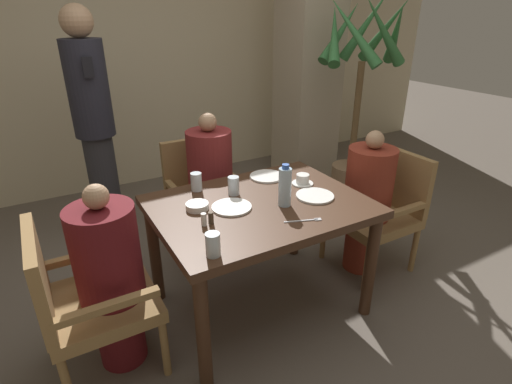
{
  "coord_description": "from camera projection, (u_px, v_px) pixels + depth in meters",
  "views": [
    {
      "loc": [
        -1.03,
        -1.76,
        1.73
      ],
      "look_at": [
        0.0,
        0.04,
        0.78
      ],
      "focal_mm": 28.0,
      "sensor_mm": 36.0,
      "label": 1
    }
  ],
  "objects": [
    {
      "name": "chair_left_side",
      "position": [
        84.0,
        297.0,
        1.94
      ],
      "size": [
        0.52,
        0.52,
        0.84
      ],
      "color": "olive",
      "rests_on": "ground_plane"
    },
    {
      "name": "ground_plane",
      "position": [
        259.0,
        304.0,
        2.58
      ],
      "size": [
        16.0,
        16.0,
        0.0
      ],
      "primitive_type": "plane",
      "color": "#60564C"
    },
    {
      "name": "plate_dessert_center",
      "position": [
        315.0,
        196.0,
        2.34
      ],
      "size": [
        0.22,
        0.22,
        0.01
      ],
      "color": "white",
      "rests_on": "dining_table"
    },
    {
      "name": "diner_in_left_chair",
      "position": [
        111.0,
        277.0,
        1.97
      ],
      "size": [
        0.32,
        0.32,
        1.03
      ],
      "color": "#5B1419",
      "rests_on": "ground_plane"
    },
    {
      "name": "diner_in_far_chair",
      "position": [
        211.0,
        186.0,
        2.9
      ],
      "size": [
        0.32,
        0.32,
        1.1
      ],
      "color": "maroon",
      "rests_on": "ground_plane"
    },
    {
      "name": "diner_in_right_chair",
      "position": [
        367.0,
        202.0,
        2.74
      ],
      "size": [
        0.32,
        0.32,
        1.03
      ],
      "color": "maroon",
      "rests_on": "ground_plane"
    },
    {
      "name": "plate_main_right",
      "position": [
        267.0,
        176.0,
        2.62
      ],
      "size": [
        0.22,
        0.22,
        0.01
      ],
      "color": "white",
      "rests_on": "dining_table"
    },
    {
      "name": "pillar_stone",
      "position": [
        309.0,
        51.0,
        3.99
      ],
      "size": [
        0.52,
        0.52,
        2.7
      ],
      "color": "tan",
      "rests_on": "ground_plane"
    },
    {
      "name": "wall_back",
      "position": [
        135.0,
        47.0,
        3.93
      ],
      "size": [
        8.0,
        0.06,
        2.8
      ],
      "color": "beige",
      "rests_on": "ground_plane"
    },
    {
      "name": "chair_right_side",
      "position": [
        380.0,
        206.0,
        2.83
      ],
      "size": [
        0.52,
        0.52,
        0.84
      ],
      "color": "olive",
      "rests_on": "ground_plane"
    },
    {
      "name": "glass_tall_far",
      "position": [
        196.0,
        182.0,
        2.41
      ],
      "size": [
        0.07,
        0.07,
        0.11
      ],
      "color": "silver",
      "rests_on": "dining_table"
    },
    {
      "name": "fork_beside_plate",
      "position": [
        307.0,
        220.0,
        2.08
      ],
      "size": [
        0.19,
        0.08,
        0.0
      ],
      "color": "silver",
      "rests_on": "dining_table"
    },
    {
      "name": "bowl_small",
      "position": [
        197.0,
        206.0,
        2.2
      ],
      "size": [
        0.13,
        0.13,
        0.04
      ],
      "color": "white",
      "rests_on": "dining_table"
    },
    {
      "name": "dining_table",
      "position": [
        260.0,
        218.0,
        2.31
      ],
      "size": [
        1.19,
        0.9,
        0.73
      ],
      "color": "#422819",
      "rests_on": "ground_plane"
    },
    {
      "name": "potted_palm",
      "position": [
        356.0,
        114.0,
        3.62
      ],
      "size": [
        0.82,
        0.81,
        1.92
      ],
      "color": "#896B4C",
      "rests_on": "ground_plane"
    },
    {
      "name": "salt_shaker",
      "position": [
        204.0,
        219.0,
        2.02
      ],
      "size": [
        0.03,
        0.03,
        0.07
      ],
      "color": "white",
      "rests_on": "dining_table"
    },
    {
      "name": "standing_host",
      "position": [
        94.0,
        120.0,
        3.08
      ],
      "size": [
        0.3,
        0.34,
        1.78
      ],
      "color": "#2D2D33",
      "rests_on": "ground_plane"
    },
    {
      "name": "teacup_with_saucer",
      "position": [
        303.0,
        180.0,
        2.51
      ],
      "size": [
        0.14,
        0.14,
        0.07
      ],
      "color": "white",
      "rests_on": "dining_table"
    },
    {
      "name": "glass_tall_near",
      "position": [
        213.0,
        245.0,
        1.77
      ],
      "size": [
        0.07,
        0.07,
        0.11
      ],
      "color": "silver",
      "rests_on": "dining_table"
    },
    {
      "name": "plate_main_left",
      "position": [
        232.0,
        207.0,
        2.21
      ],
      "size": [
        0.22,
        0.22,
        0.01
      ],
      "color": "white",
      "rests_on": "dining_table"
    },
    {
      "name": "pepper_shaker",
      "position": [
        211.0,
        218.0,
        2.04
      ],
      "size": [
        0.03,
        0.03,
        0.06
      ],
      "color": "#4C3D2D",
      "rests_on": "dining_table"
    },
    {
      "name": "glass_tall_mid",
      "position": [
        234.0,
        186.0,
        2.36
      ],
      "size": [
        0.07,
        0.07,
        0.11
      ],
      "color": "silver",
      "rests_on": "dining_table"
    },
    {
      "name": "water_bottle",
      "position": [
        285.0,
        187.0,
        2.2
      ],
      "size": [
        0.07,
        0.07,
        0.24
      ],
      "color": "silver",
      "rests_on": "dining_table"
    },
    {
      "name": "chair_far_side",
      "position": [
        204.0,
        192.0,
        3.05
      ],
      "size": [
        0.52,
        0.52,
        0.84
      ],
      "color": "olive",
      "rests_on": "ground_plane"
    }
  ]
}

